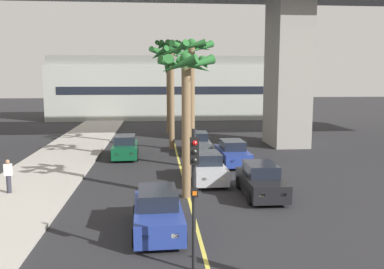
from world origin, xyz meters
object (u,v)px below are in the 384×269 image
(palm_tree_near_median, at_px, (172,67))
(palm_tree_farthest_median, at_px, (186,87))
(car_queue_front, at_px, (207,168))
(car_queue_sixth, at_px, (233,153))
(car_queue_second, at_px, (261,181))
(traffic_light_median_near, at_px, (194,181))
(car_queue_fifth, at_px, (125,147))
(pedestrian_mid_block, at_px, (8,176))
(car_queue_third, at_px, (198,143))
(palm_tree_mid_median, at_px, (168,58))
(car_queue_fourth, at_px, (158,212))
(palm_tree_far_median, at_px, (192,67))

(palm_tree_near_median, distance_m, palm_tree_farthest_median, 13.22)
(car_queue_front, bearing_deg, car_queue_sixth, 62.00)
(car_queue_second, xyz_separation_m, traffic_light_median_near, (-3.90, -7.40, 1.99))
(car_queue_fifth, height_order, pedestrian_mid_block, pedestrian_mid_block)
(car_queue_third, distance_m, palm_tree_mid_median, 13.01)
(car_queue_second, height_order, palm_tree_mid_median, palm_tree_mid_median)
(car_queue_third, xyz_separation_m, car_queue_fifth, (-5.28, -1.36, 0.00))
(palm_tree_farthest_median, height_order, pedestrian_mid_block, palm_tree_farthest_median)
(palm_tree_near_median, bearing_deg, car_queue_sixth, -58.61)
(palm_tree_farthest_median, bearing_deg, car_queue_front, 65.57)
(palm_tree_near_median, distance_m, pedestrian_mid_block, 15.68)
(car_queue_third, bearing_deg, car_queue_fifth, -165.57)
(car_queue_sixth, xyz_separation_m, palm_tree_farthest_median, (-3.54, -7.09, 4.45))
(car_queue_fourth, bearing_deg, car_queue_third, 78.92)
(car_queue_front, relative_size, palm_tree_mid_median, 0.45)
(car_queue_sixth, height_order, traffic_light_median_near, traffic_light_median_near)
(car_queue_second, xyz_separation_m, car_queue_sixth, (-0.04, 7.12, 0.00))
(car_queue_front, bearing_deg, pedestrian_mid_block, -168.37)
(car_queue_sixth, bearing_deg, traffic_light_median_near, -104.89)
(palm_tree_mid_median, bearing_deg, traffic_light_median_near, -90.33)
(car_queue_second, height_order, traffic_light_median_near, traffic_light_median_near)
(pedestrian_mid_block, bearing_deg, car_queue_fourth, -36.11)
(car_queue_fourth, distance_m, car_queue_fifth, 14.33)
(palm_tree_mid_median, relative_size, palm_tree_farthest_median, 1.38)
(traffic_light_median_near, xyz_separation_m, palm_tree_near_median, (0.15, 20.59, 3.67))
(car_queue_fourth, bearing_deg, palm_tree_near_median, 86.09)
(car_queue_second, distance_m, car_queue_sixth, 7.12)
(car_queue_second, bearing_deg, car_queue_third, 99.46)
(car_queue_front, xyz_separation_m, traffic_light_median_near, (-1.68, -10.42, 1.99))
(car_queue_fifth, distance_m, palm_tree_farthest_median, 11.50)
(car_queue_sixth, relative_size, traffic_light_median_near, 0.99)
(car_queue_fifth, relative_size, palm_tree_mid_median, 0.45)
(traffic_light_median_near, distance_m, palm_tree_far_median, 14.52)
(car_queue_front, height_order, palm_tree_farthest_median, palm_tree_farthest_median)
(car_queue_sixth, distance_m, pedestrian_mid_block, 13.43)
(car_queue_front, distance_m, pedestrian_mid_block, 9.99)
(car_queue_fifth, bearing_deg, palm_tree_far_median, -37.39)
(car_queue_third, bearing_deg, pedestrian_mid_block, -134.28)
(palm_tree_near_median, relative_size, palm_tree_far_median, 1.01)
(car_queue_fifth, height_order, car_queue_sixth, same)
(car_queue_fifth, bearing_deg, car_queue_sixth, -22.03)
(palm_tree_far_median, bearing_deg, car_queue_sixth, 10.12)
(car_queue_fifth, relative_size, palm_tree_far_median, 0.52)
(car_queue_fifth, distance_m, traffic_light_median_near, 17.82)
(pedestrian_mid_block, bearing_deg, car_queue_third, 45.72)
(car_queue_front, bearing_deg, car_queue_third, 87.78)
(car_queue_fifth, bearing_deg, palm_tree_farthest_median, -70.15)
(car_queue_fourth, distance_m, traffic_light_median_near, 3.95)
(palm_tree_near_median, relative_size, palm_tree_farthest_median, 1.19)
(car_queue_second, bearing_deg, car_queue_sixth, 90.29)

